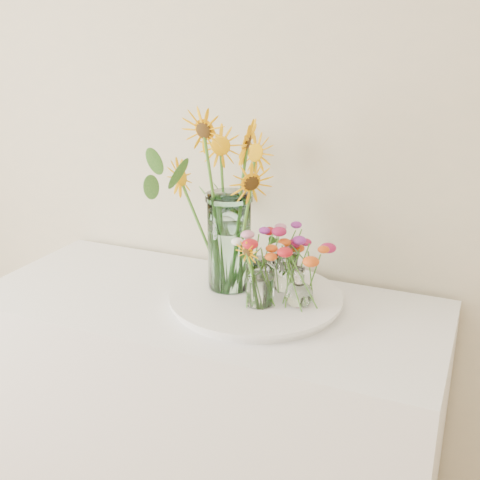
{
  "coord_description": "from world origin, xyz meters",
  "views": [
    {
      "loc": [
        0.67,
        0.47,
        1.67
      ],
      "look_at": [
        0.02,
        1.95,
        1.1
      ],
      "focal_mm": 45.0,
      "sensor_mm": 36.0,
      "label": 1
    }
  ],
  "objects_px": {
    "small_vase_a": "(260,283)",
    "small_vase_c": "(286,272)",
    "tray": "(256,300)",
    "counter": "(210,427)",
    "mason_jar": "(229,242)",
    "small_vase_b": "(299,287)"
  },
  "relations": [
    {
      "from": "small_vase_b",
      "to": "small_vase_c",
      "type": "height_order",
      "value": "small_vase_c"
    },
    {
      "from": "counter",
      "to": "small_vase_c",
      "type": "height_order",
      "value": "small_vase_c"
    },
    {
      "from": "tray",
      "to": "counter",
      "type": "bearing_deg",
      "value": -165.12
    },
    {
      "from": "tray",
      "to": "small_vase_a",
      "type": "xyz_separation_m",
      "value": [
        0.03,
        -0.06,
        0.08
      ]
    },
    {
      "from": "small_vase_a",
      "to": "small_vase_b",
      "type": "bearing_deg",
      "value": 23.0
    },
    {
      "from": "mason_jar",
      "to": "small_vase_a",
      "type": "distance_m",
      "value": 0.17
    },
    {
      "from": "tray",
      "to": "small_vase_c",
      "type": "height_order",
      "value": "small_vase_c"
    },
    {
      "from": "mason_jar",
      "to": "small_vase_b",
      "type": "distance_m",
      "value": 0.25
    },
    {
      "from": "counter",
      "to": "small_vase_b",
      "type": "distance_m",
      "value": 0.6
    },
    {
      "from": "mason_jar",
      "to": "small_vase_c",
      "type": "bearing_deg",
      "value": 17.07
    },
    {
      "from": "small_vase_b",
      "to": "small_vase_c",
      "type": "bearing_deg",
      "value": 129.37
    },
    {
      "from": "tray",
      "to": "small_vase_b",
      "type": "xyz_separation_m",
      "value": [
        0.14,
        -0.01,
        0.07
      ]
    },
    {
      "from": "tray",
      "to": "mason_jar",
      "type": "relative_size",
      "value": 1.63
    },
    {
      "from": "tray",
      "to": "small_vase_c",
      "type": "xyz_separation_m",
      "value": [
        0.07,
        0.07,
        0.07
      ]
    },
    {
      "from": "small_vase_a",
      "to": "small_vase_b",
      "type": "xyz_separation_m",
      "value": [
        0.1,
        0.04,
        -0.01
      ]
    },
    {
      "from": "counter",
      "to": "mason_jar",
      "type": "distance_m",
      "value": 0.63
    },
    {
      "from": "counter",
      "to": "small_vase_a",
      "type": "relative_size",
      "value": 10.17
    },
    {
      "from": "counter",
      "to": "small_vase_b",
      "type": "relative_size",
      "value": 12.0
    },
    {
      "from": "small_vase_a",
      "to": "small_vase_b",
      "type": "distance_m",
      "value": 0.11
    },
    {
      "from": "counter",
      "to": "small_vase_a",
      "type": "xyz_separation_m",
      "value": [
        0.17,
        -0.02,
        0.54
      ]
    },
    {
      "from": "mason_jar",
      "to": "small_vase_c",
      "type": "distance_m",
      "value": 0.19
    },
    {
      "from": "small_vase_a",
      "to": "small_vase_c",
      "type": "xyz_separation_m",
      "value": [
        0.03,
        0.13,
        -0.01
      ]
    }
  ]
}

